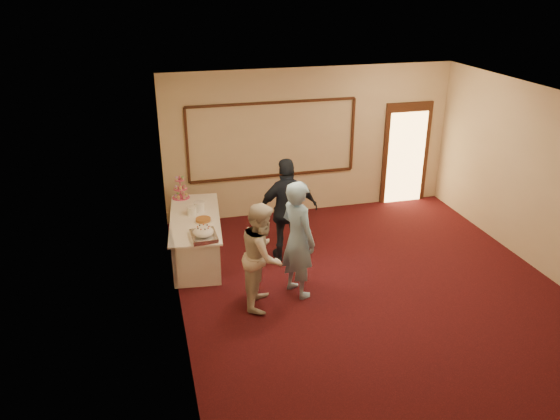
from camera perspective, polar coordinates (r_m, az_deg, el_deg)
The scene contains 14 objects.
floor at distance 8.85m, azimuth 9.89°, elevation -8.60°, with size 7.00×7.00×0.00m, color black.
room_walls at distance 7.97m, azimuth 10.89°, elevation 3.85°, with size 6.04×7.04×3.02m.
wall_molding at distance 10.97m, azimuth -0.77°, elevation 7.32°, with size 3.45×0.04×1.55m.
doorway at distance 12.12m, azimuth 13.00°, elevation 5.73°, with size 1.05×0.07×2.20m.
buffet_table at distance 9.71m, azimuth -8.76°, elevation -2.84°, with size 1.08×2.27×0.77m.
pavlova_tray at distance 8.75m, azimuth -7.98°, elevation -2.45°, with size 0.40×0.57×0.20m.
cupcake_stand at distance 10.38m, azimuth -10.36°, elevation 2.15°, with size 0.33×0.33×0.48m.
plate_stack_a at distance 9.65m, azimuth -9.20°, elevation -0.07°, with size 0.17×0.17×0.14m.
plate_stack_b at distance 9.77m, azimuth -8.44°, elevation 0.36°, with size 0.21×0.21×0.17m.
tart at distance 9.36m, azimuth -8.02°, elevation -1.04°, with size 0.30×0.30×0.06m.
man at distance 8.31m, azimuth 1.89°, elevation -3.05°, with size 0.68×0.45×1.88m, color #90C0EC.
woman at distance 8.09m, azimuth -1.84°, elevation -4.75°, with size 0.80×0.62×1.64m, color silver.
guest at distance 9.35m, azimuth 0.78°, elevation -0.02°, with size 1.08×0.45×1.85m, color black.
camera_flash at distance 9.07m, azimuth 1.69°, elevation 2.49°, with size 0.07×0.04×0.05m, color white.
Camera 1 is at (-3.31, -6.77, 4.64)m, focal length 35.00 mm.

